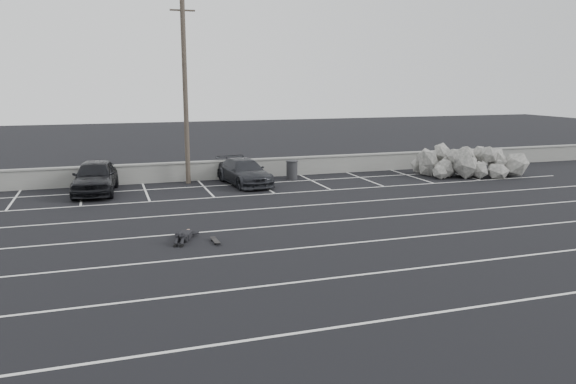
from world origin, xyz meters
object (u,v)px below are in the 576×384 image
object	(u,v)px
car_left	(95,177)
utility_pole	(185,92)
trash_bin	(292,170)
skateboard	(216,241)
car_right	(244,172)
riprap_pile	(467,167)
person	(185,232)

from	to	relation	value
car_left	utility_pole	world-z (taller)	utility_pole
trash_bin	skateboard	distance (m)	12.97
skateboard	car_left	bearing A→B (deg)	107.91
car_right	trash_bin	size ratio (longest dim) A/B	4.42
car_left	riprap_pile	distance (m)	20.51
person	trash_bin	bearing A→B (deg)	75.52
car_left	trash_bin	xyz separation A→B (m)	(10.48, 0.79, -0.29)
car_left	utility_pole	xyz separation A→B (m)	(4.73, 1.29, 4.05)
utility_pole	skateboard	bearing A→B (deg)	-93.83
car_right	utility_pole	distance (m)	5.20
car_left	car_right	xyz separation A→B (m)	(7.53, 0.02, -0.15)
utility_pole	trash_bin	distance (m)	7.22
utility_pole	person	distance (m)	11.89
utility_pole	trash_bin	size ratio (longest dim) A/B	9.14
trash_bin	riprap_pile	distance (m)	10.22
car_left	car_right	size ratio (longest dim) A/B	1.04
trash_bin	skateboard	world-z (taller)	trash_bin
utility_pole	person	bearing A→B (deg)	-98.85
car_right	skateboard	xyz separation A→B (m)	(-3.58, -10.42, -0.61)
trash_bin	riprap_pile	bearing A→B (deg)	-12.31
riprap_pile	car_left	bearing A→B (deg)	176.13
trash_bin	car_left	bearing A→B (deg)	-175.67
car_left	riprap_pile	xyz separation A→B (m)	(20.46, -1.39, -0.27)
car_right	utility_pole	bearing A→B (deg)	147.66
riprap_pile	person	distance (m)	19.23
trash_bin	riprap_pile	xyz separation A→B (m)	(9.98, -2.18, 0.02)
car_right	skateboard	size ratio (longest dim) A/B	6.59
car_left	person	size ratio (longest dim) A/B	2.10
car_left	car_right	bearing A→B (deg)	6.08
utility_pole	trash_bin	xyz separation A→B (m)	(5.75, -0.49, -4.34)
riprap_pile	skateboard	xyz separation A→B (m)	(-16.51, -9.01, -0.49)
car_left	trash_bin	world-z (taller)	car_left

